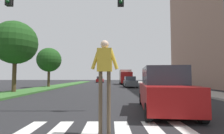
# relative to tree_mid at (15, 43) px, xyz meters

# --- Properties ---
(ground_plane) EXTENTS (140.00, 140.00, 0.00)m
(ground_plane) POSITION_rel_tree_mid_xyz_m (8.95, 11.57, -4.77)
(ground_plane) COLOR #262628
(crosswalk) EXTENTS (4.95, 2.20, 0.01)m
(crosswalk) POSITION_rel_tree_mid_xyz_m (8.95, -11.21, -4.76)
(crosswalk) COLOR silver
(crosswalk) RESTS_ON ground_plane
(median_strip) EXTENTS (3.28, 64.00, 0.15)m
(median_strip) POSITION_rel_tree_mid_xyz_m (0.42, 9.57, -4.69)
(median_strip) COLOR #386B2D
(median_strip) RESTS_ON ground_plane
(tree_mid) EXTENTS (4.06, 4.06, 6.66)m
(tree_mid) POSITION_rel_tree_mid_xyz_m (0.00, 0.00, 0.00)
(tree_mid) COLOR #4C3823
(tree_mid) RESTS_ON median_strip
(tree_far) EXTENTS (3.51, 3.51, 5.66)m
(tree_far) POSITION_rel_tree_mid_xyz_m (0.01, 8.80, -0.73)
(tree_far) COLOR #4C3823
(tree_far) RESTS_ON median_strip
(sidewalk_right) EXTENTS (3.00, 64.00, 0.15)m
(sidewalk_right) POSITION_rel_tree_mid_xyz_m (17.62, 9.57, -4.69)
(sidewalk_right) COLOR #9E9991
(sidewalk_right) RESTS_ON ground_plane
(traffic_light_gantry) EXTENTS (9.21, 0.30, 6.00)m
(traffic_light_gantry) POSITION_rel_tree_mid_xyz_m (4.48, -8.51, -0.39)
(traffic_light_gantry) COLOR gold
(traffic_light_gantry) RESTS_ON median_strip
(street_lamp_right) EXTENTS (1.02, 0.24, 7.50)m
(street_lamp_right) POSITION_rel_tree_mid_xyz_m (17.03, -4.29, -0.17)
(street_lamp_right) COLOR slate
(street_lamp_right) RESTS_ON sidewalk_right
(pedestrian_performer) EXTENTS (0.75, 0.28, 2.49)m
(pedestrian_performer) POSITION_rel_tree_mid_xyz_m (8.90, -11.44, -3.10)
(pedestrian_performer) COLOR brown
(pedestrian_performer) RESTS_ON ground_plane
(suv_crossing) EXTENTS (2.46, 4.79, 1.97)m
(suv_crossing) POSITION_rel_tree_mid_xyz_m (11.42, -8.38, -3.83)
(suv_crossing) COLOR maroon
(suv_crossing) RESTS_ON ground_plane
(sedan_midblock) EXTENTS (1.79, 4.42, 1.64)m
(sedan_midblock) POSITION_rel_tree_mid_xyz_m (11.95, 9.56, -4.00)
(sedan_midblock) COLOR #474C51
(sedan_midblock) RESTS_ON ground_plane
(sedan_distant) EXTENTS (1.89, 4.05, 1.68)m
(sedan_distant) POSITION_rel_tree_mid_xyz_m (12.51, 23.72, -3.99)
(sedan_distant) COLOR gray
(sedan_distant) RESTS_ON ground_plane
(sedan_far_horizon) EXTENTS (2.01, 4.54, 1.72)m
(sedan_far_horizon) POSITION_rel_tree_mid_xyz_m (5.98, 32.16, -3.97)
(sedan_far_horizon) COLOR maroon
(sedan_far_horizon) RESTS_ON ground_plane
(truck_box_delivery) EXTENTS (2.40, 6.20, 3.10)m
(truck_box_delivery) POSITION_rel_tree_mid_xyz_m (12.18, 20.24, -3.13)
(truck_box_delivery) COLOR maroon
(truck_box_delivery) RESTS_ON ground_plane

